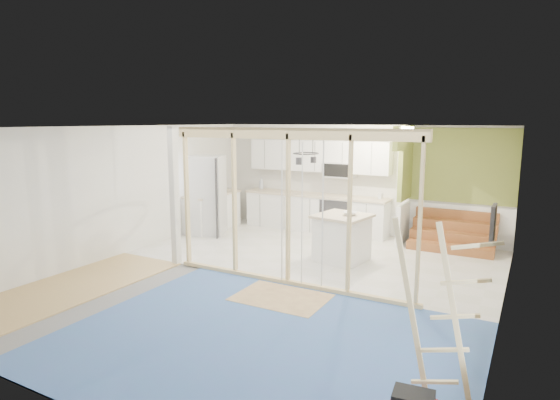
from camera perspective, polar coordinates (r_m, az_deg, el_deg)
The scene contains 16 objects.
room at distance 7.72m, azimuth -0.97°, elevation -0.80°, with size 7.01×8.01×2.61m.
floor_overlays at distance 8.07m, azimuth -0.27°, elevation -9.82°, with size 7.00×8.00×0.03m.
stud_frame at distance 7.79m, azimuth -2.53°, elevation 1.45°, with size 4.66×0.14×2.60m.
base_cabinets at distance 11.53m, azimuth 0.39°, elevation -1.50°, with size 4.45×2.24×0.93m.
upper_cabinets at distance 11.41m, azimuth 4.90°, elevation 5.21°, with size 3.60×0.41×0.85m.
green_partition at distance 10.54m, azimuth 18.95°, elevation -0.46°, with size 2.25×1.51×2.60m.
pot_rack at distance 9.43m, azimuth 3.12°, elevation 5.37°, with size 0.52×0.52×0.72m.
sheathing_panel at distance 4.81m, azimuth 24.27°, elevation -8.20°, with size 0.02×4.00×2.60m, color #A38058.
electrical_panel at distance 5.31m, azimuth 24.54°, elevation -2.68°, with size 0.04×0.30×0.40m, color #38383D.
ceiling_light at distance 9.88m, azimuth 15.07°, elevation 8.40°, with size 0.32×0.32×0.08m, color #FFEABF.
fridge at distance 11.24m, azimuth -8.94°, elevation 0.56°, with size 1.08×1.04×1.89m.
island at distance 9.12m, azimuth 7.56°, elevation -4.66°, with size 1.08×1.08×0.92m.
bowl at distance 9.01m, azimuth 8.50°, elevation -1.63°, with size 0.27×0.27×0.07m, color white.
soap_bottle_a at distance 12.25m, azimuth -2.29°, elevation 2.06°, with size 0.12×0.12×0.30m, color silver.
soap_bottle_b at distance 10.94m, azimuth 12.14°, elevation 0.66°, with size 0.09×0.09×0.20m, color silver.
ladder at distance 4.71m, azimuth 18.76°, elevation -13.17°, with size 0.97×0.09×1.79m.
Camera 1 is at (3.77, -6.59, 2.71)m, focal length 30.00 mm.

